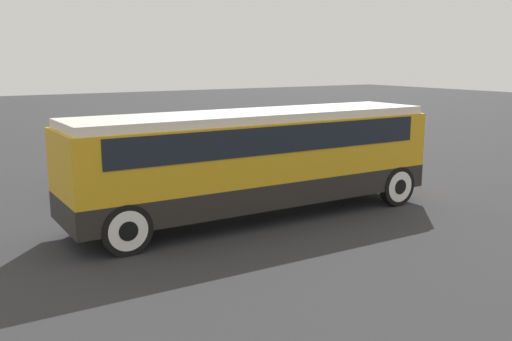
% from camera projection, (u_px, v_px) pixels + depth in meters
% --- Properties ---
extents(ground_plane, '(120.00, 120.00, 0.00)m').
position_uv_depth(ground_plane, '(256.00, 217.00, 16.08)').
color(ground_plane, '#2D2D30').
extents(tour_bus, '(10.61, 2.57, 2.98)m').
position_uv_depth(tour_bus, '(259.00, 153.00, 15.77)').
color(tour_bus, black).
rests_on(tour_bus, ground_plane).
extents(parked_car_near, '(4.16, 1.85, 1.32)m').
position_uv_depth(parked_car_near, '(134.00, 172.00, 19.00)').
color(parked_car_near, '#2D5638').
rests_on(parked_car_near, ground_plane).
extents(parked_car_mid, '(4.45, 1.88, 1.43)m').
position_uv_depth(parked_car_mid, '(287.00, 146.00, 24.25)').
color(parked_car_mid, silver).
rests_on(parked_car_mid, ground_plane).
extents(parked_car_far, '(4.31, 1.87, 1.38)m').
position_uv_depth(parked_car_far, '(134.00, 158.00, 21.59)').
color(parked_car_far, navy).
rests_on(parked_car_far, ground_plane).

